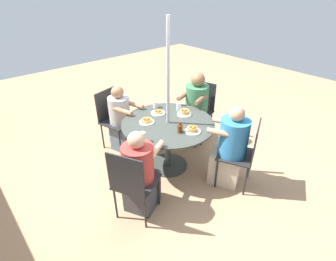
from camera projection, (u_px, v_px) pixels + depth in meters
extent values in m
plane|color=tan|center=(168.00, 165.00, 4.05)|extent=(12.00, 12.00, 0.00)
cylinder|color=#383D38|center=(168.00, 165.00, 4.05)|extent=(0.59, 0.59, 0.01)
cylinder|color=#383D38|center=(168.00, 145.00, 3.87)|extent=(0.09, 0.09, 0.73)
cylinder|color=#383D38|center=(168.00, 123.00, 3.68)|extent=(1.31, 1.31, 0.02)
cylinder|color=#ADADB2|center=(168.00, 102.00, 3.51)|extent=(0.04, 0.04, 2.15)
cylinder|color=#232326|center=(202.00, 133.00, 4.43)|extent=(0.02, 0.02, 0.47)
cylinder|color=#232326|center=(182.00, 127.00, 4.60)|extent=(0.02, 0.02, 0.47)
cylinder|color=#232326|center=(211.00, 124.00, 4.71)|extent=(0.02, 0.02, 0.47)
cylinder|color=#232326|center=(192.00, 119.00, 4.88)|extent=(0.02, 0.02, 0.47)
cube|color=#232326|center=(197.00, 113.00, 4.53)|extent=(0.57, 0.57, 0.02)
cube|color=#232326|center=(204.00, 95.00, 4.56)|extent=(0.42, 0.14, 0.49)
cube|color=gray|center=(194.00, 128.00, 4.57)|extent=(0.46, 0.49, 0.47)
cylinder|color=#38754C|center=(197.00, 101.00, 4.36)|extent=(0.38, 0.38, 0.53)
sphere|color=brown|center=(198.00, 80.00, 4.17)|extent=(0.23, 0.23, 0.23)
cylinder|color=brown|center=(200.00, 100.00, 4.08)|extent=(0.16, 0.33, 0.07)
cylinder|color=brown|center=(183.00, 96.00, 4.22)|extent=(0.16, 0.33, 0.07)
cylinder|color=#232326|center=(135.00, 133.00, 4.45)|extent=(0.02, 0.02, 0.47)
cylinder|color=#232326|center=(120.00, 143.00, 4.17)|extent=(0.02, 0.02, 0.47)
cylinder|color=#232326|center=(118.00, 126.00, 4.63)|extent=(0.02, 0.02, 0.47)
cylinder|color=#232326|center=(103.00, 136.00, 4.35)|extent=(0.02, 0.02, 0.47)
cube|color=#232326|center=(118.00, 122.00, 4.27)|extent=(0.56, 0.56, 0.02)
cube|color=#232326|center=(106.00, 104.00, 4.25)|extent=(0.13, 0.42, 0.49)
cube|color=slate|center=(124.00, 136.00, 4.34)|extent=(0.42, 0.40, 0.47)
cylinder|color=#B2B2B2|center=(119.00, 111.00, 4.14)|extent=(0.33, 0.33, 0.45)
sphere|color=#A3704C|center=(117.00, 92.00, 3.98)|extent=(0.20, 0.20, 0.20)
cylinder|color=#A3704C|center=(134.00, 105.00, 4.08)|extent=(0.34, 0.16, 0.07)
cylinder|color=#A3704C|center=(123.00, 111.00, 3.89)|extent=(0.34, 0.16, 0.07)
cylinder|color=#232326|center=(131.00, 183.00, 3.37)|extent=(0.02, 0.02, 0.47)
cylinder|color=#232326|center=(159.00, 190.00, 3.25)|extent=(0.02, 0.02, 0.47)
cylinder|color=#232326|center=(116.00, 203.00, 3.06)|extent=(0.02, 0.02, 0.47)
cylinder|color=#232326|center=(145.00, 213.00, 2.94)|extent=(0.02, 0.02, 0.47)
cube|color=#232326|center=(137.00, 181.00, 3.03)|extent=(0.61, 0.61, 0.02)
cube|color=#232326|center=(125.00, 176.00, 2.73)|extent=(0.39, 0.21, 0.49)
cube|color=#3D3D42|center=(142.00, 191.00, 3.24)|extent=(0.48, 0.50, 0.47)
cylinder|color=#B73833|center=(138.00, 163.00, 2.97)|extent=(0.36, 0.36, 0.46)
sphere|color=#DBA884|center=(136.00, 140.00, 2.81)|extent=(0.19, 0.19, 0.19)
cylinder|color=#DBA884|center=(134.00, 144.00, 3.12)|extent=(0.21, 0.32, 0.07)
cylinder|color=#DBA884|center=(157.00, 149.00, 3.02)|extent=(0.21, 0.32, 0.07)
cylinder|color=#232326|center=(216.00, 174.00, 3.52)|extent=(0.02, 0.02, 0.47)
cylinder|color=#232326|center=(223.00, 158.00, 3.83)|extent=(0.02, 0.02, 0.47)
cylinder|color=#232326|center=(245.00, 181.00, 3.39)|extent=(0.02, 0.02, 0.47)
cylinder|color=#232326|center=(250.00, 164.00, 3.70)|extent=(0.02, 0.02, 0.47)
cube|color=#232326|center=(236.00, 155.00, 3.49)|extent=(0.60, 0.60, 0.02)
cube|color=#232326|center=(256.00, 142.00, 3.28)|extent=(0.20, 0.40, 0.49)
cube|color=beige|center=(225.00, 167.00, 3.65)|extent=(0.51, 0.50, 0.47)
cylinder|color=teal|center=(234.00, 138.00, 3.38)|extent=(0.38, 0.38, 0.52)
sphere|color=tan|center=(237.00, 114.00, 3.20)|extent=(0.19, 0.19, 0.19)
cylinder|color=tan|center=(218.00, 132.00, 3.25)|extent=(0.28, 0.19, 0.07)
cylinder|color=tan|center=(224.00, 121.00, 3.49)|extent=(0.28, 0.19, 0.07)
cylinder|color=white|center=(184.00, 114.00, 3.87)|extent=(0.21, 0.21, 0.01)
cylinder|color=tan|center=(184.00, 113.00, 3.87)|extent=(0.13, 0.13, 0.01)
cylinder|color=tan|center=(184.00, 112.00, 3.86)|extent=(0.14, 0.14, 0.01)
cylinder|color=tan|center=(185.00, 112.00, 3.85)|extent=(0.12, 0.12, 0.01)
cylinder|color=tan|center=(184.00, 111.00, 3.85)|extent=(0.14, 0.14, 0.01)
ellipsoid|color=brown|center=(184.00, 110.00, 3.84)|extent=(0.10, 0.10, 0.00)
cube|color=#F4E084|center=(185.00, 110.00, 3.84)|extent=(0.02, 0.02, 0.01)
cylinder|color=white|center=(193.00, 131.00, 3.45)|extent=(0.21, 0.21, 0.01)
cylinder|color=tan|center=(192.00, 130.00, 3.44)|extent=(0.12, 0.12, 0.01)
cylinder|color=tan|center=(193.00, 130.00, 3.43)|extent=(0.12, 0.12, 0.01)
cylinder|color=tan|center=(192.00, 129.00, 3.42)|extent=(0.12, 0.12, 0.01)
cylinder|color=tan|center=(192.00, 128.00, 3.42)|extent=(0.13, 0.13, 0.01)
ellipsoid|color=brown|center=(193.00, 127.00, 3.41)|extent=(0.10, 0.09, 0.00)
cube|color=#F4E084|center=(193.00, 127.00, 3.40)|extent=(0.02, 0.02, 0.01)
cylinder|color=white|center=(147.00, 122.00, 3.67)|extent=(0.21, 0.21, 0.01)
cylinder|color=tan|center=(146.00, 121.00, 3.66)|extent=(0.14, 0.14, 0.01)
cylinder|color=tan|center=(146.00, 120.00, 3.65)|extent=(0.14, 0.14, 0.01)
cylinder|color=tan|center=(147.00, 120.00, 3.65)|extent=(0.14, 0.14, 0.01)
ellipsoid|color=brown|center=(147.00, 119.00, 3.64)|extent=(0.11, 0.10, 0.00)
cube|color=#F4E084|center=(147.00, 119.00, 3.64)|extent=(0.02, 0.02, 0.01)
cylinder|color=white|center=(158.00, 113.00, 3.91)|extent=(0.21, 0.21, 0.01)
cylinder|color=tan|center=(158.00, 112.00, 3.90)|extent=(0.14, 0.14, 0.01)
cylinder|color=tan|center=(158.00, 112.00, 3.90)|extent=(0.13, 0.13, 0.01)
ellipsoid|color=brown|center=(158.00, 111.00, 3.89)|extent=(0.11, 0.10, 0.00)
cube|color=#F4E084|center=(158.00, 111.00, 3.88)|extent=(0.03, 0.03, 0.01)
cylinder|color=#602D0F|center=(180.00, 129.00, 3.42)|extent=(0.07, 0.07, 0.11)
cylinder|color=#602D0F|center=(180.00, 124.00, 3.38)|extent=(0.03, 0.03, 0.05)
torus|color=#602D0F|center=(178.00, 127.00, 3.43)|extent=(0.05, 0.01, 0.05)
cylinder|color=beige|center=(156.00, 105.00, 4.07)|extent=(0.08, 0.08, 0.09)
cylinder|color=white|center=(155.00, 102.00, 4.05)|extent=(0.08, 0.08, 0.01)
cylinder|color=silver|center=(143.00, 137.00, 3.22)|extent=(0.08, 0.08, 0.13)
cylinder|color=silver|center=(179.00, 106.00, 3.98)|extent=(0.07, 0.07, 0.12)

